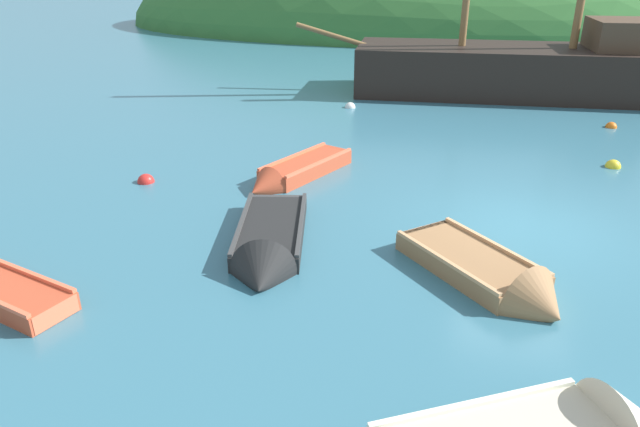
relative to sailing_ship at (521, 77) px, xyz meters
The scene contains 10 objects.
ground_plane 13.09m from the sailing_ship, 93.37° to the right, with size 120.00×120.00×0.00m, color teal.
shore_hill 22.99m from the sailing_ship, 106.98° to the left, with size 44.39×22.00×13.68m, color #387033.
sailing_ship is the anchor object (origin of this frame).
rowboat_outer_right 15.75m from the sailing_ship, 95.39° to the right, with size 3.24×3.31×1.23m.
rowboat_outer_left 13.03m from the sailing_ship, 118.81° to the right, with size 2.24×3.57×0.91m.
rowboat_near_dock 16.46m from the sailing_ship, 110.15° to the right, with size 2.01×3.92×1.22m.
buoy_yellow 8.78m from the sailing_ship, 77.71° to the right, with size 0.41×0.41×0.41m, color yellow.
buoy_orange 5.13m from the sailing_ship, 58.74° to the right, with size 0.37×0.37×0.37m, color orange.
buoy_white 7.33m from the sailing_ship, 149.62° to the right, with size 0.40×0.40×0.40m, color white.
buoy_red 15.96m from the sailing_ship, 128.24° to the right, with size 0.43×0.43×0.43m, color red.
Camera 1 is at (-1.60, -11.88, 5.31)m, focal length 32.82 mm.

